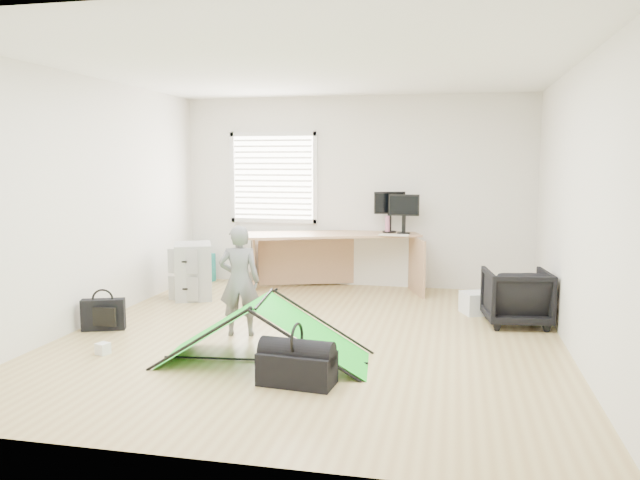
% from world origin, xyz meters
% --- Properties ---
extents(ground, '(5.50, 5.50, 0.00)m').
position_xyz_m(ground, '(0.00, 0.00, 0.00)').
color(ground, tan).
rests_on(ground, ground).
extents(back_wall, '(5.00, 0.02, 2.70)m').
position_xyz_m(back_wall, '(0.00, 2.75, 1.35)').
color(back_wall, silver).
rests_on(back_wall, ground).
extents(window, '(1.20, 0.06, 1.20)m').
position_xyz_m(window, '(-1.20, 2.71, 1.55)').
color(window, silver).
rests_on(window, back_wall).
extents(radiator, '(1.00, 0.12, 0.60)m').
position_xyz_m(radiator, '(-1.20, 2.67, 0.45)').
color(radiator, silver).
rests_on(radiator, back_wall).
extents(desk, '(2.46, 1.49, 0.80)m').
position_xyz_m(desk, '(-0.24, 2.33, 0.40)').
color(desk, tan).
rests_on(desk, ground).
extents(filing_cabinet, '(0.67, 0.75, 0.72)m').
position_xyz_m(filing_cabinet, '(-1.93, 1.45, 0.36)').
color(filing_cabinet, '#9B9EA0').
rests_on(filing_cabinet, ground).
extents(monitor_left, '(0.44, 0.25, 0.42)m').
position_xyz_m(monitor_left, '(0.52, 2.58, 1.01)').
color(monitor_left, black).
rests_on(monitor_left, desk).
extents(monitor_right, '(0.42, 0.09, 0.40)m').
position_xyz_m(monitor_right, '(0.73, 2.45, 1.00)').
color(monitor_right, black).
rests_on(monitor_right, desk).
extents(keyboard, '(0.40, 0.14, 0.02)m').
position_xyz_m(keyboard, '(0.62, 2.22, 0.81)').
color(keyboard, beige).
rests_on(keyboard, desk).
extents(thermos, '(0.08, 0.08, 0.24)m').
position_xyz_m(thermos, '(0.50, 2.53, 0.92)').
color(thermos, '#B66686').
rests_on(thermos, desk).
extents(office_chair, '(0.75, 0.77, 0.62)m').
position_xyz_m(office_chair, '(2.09, 0.92, 0.31)').
color(office_chair, black).
rests_on(office_chair, ground).
extents(person, '(0.47, 0.36, 1.14)m').
position_xyz_m(person, '(-0.74, -0.11, 0.57)').
color(person, slate).
rests_on(person, ground).
extents(kite, '(1.94, 1.02, 0.58)m').
position_xyz_m(kite, '(-0.23, -0.89, 0.29)').
color(kite, '#14D524').
rests_on(kite, ground).
extents(storage_crate, '(0.54, 0.47, 0.26)m').
position_xyz_m(storage_crate, '(1.75, 1.37, 0.13)').
color(storage_crate, silver).
rests_on(storage_crate, ground).
extents(tote_bag, '(0.37, 0.20, 0.42)m').
position_xyz_m(tote_bag, '(-2.27, 2.57, 0.21)').
color(tote_bag, teal).
rests_on(tote_bag, ground).
extents(laptop_bag, '(0.46, 0.28, 0.33)m').
position_xyz_m(laptop_bag, '(-2.23, -0.24, 0.17)').
color(laptop_bag, black).
rests_on(laptop_bag, ground).
extents(white_box, '(0.13, 0.13, 0.11)m').
position_xyz_m(white_box, '(-1.77, -1.00, 0.05)').
color(white_box, silver).
rests_on(white_box, ground).
extents(duffel_bag, '(0.63, 0.37, 0.26)m').
position_xyz_m(duffel_bag, '(0.20, -1.38, 0.13)').
color(duffel_bag, black).
rests_on(duffel_bag, ground).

